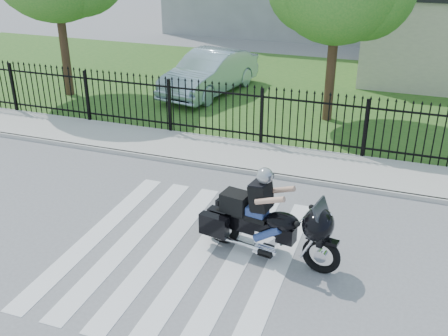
% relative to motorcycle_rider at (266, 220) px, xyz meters
% --- Properties ---
extents(ground, '(120.00, 120.00, 0.00)m').
position_rel_motorcycle_rider_xyz_m(ground, '(-1.65, -0.50, -0.81)').
color(ground, slate).
rests_on(ground, ground).
extents(crosswalk, '(5.00, 5.50, 0.01)m').
position_rel_motorcycle_rider_xyz_m(crosswalk, '(-1.65, -0.50, -0.80)').
color(crosswalk, silver).
rests_on(crosswalk, ground).
extents(sidewalk, '(40.00, 2.00, 0.12)m').
position_rel_motorcycle_rider_xyz_m(sidewalk, '(-1.65, 4.50, -0.75)').
color(sidewalk, '#ADAAA3').
rests_on(sidewalk, ground).
extents(curb, '(40.00, 0.12, 0.12)m').
position_rel_motorcycle_rider_xyz_m(curb, '(-1.65, 3.50, -0.75)').
color(curb, '#ADAAA3').
rests_on(curb, ground).
extents(grass_strip, '(40.00, 12.00, 0.02)m').
position_rel_motorcycle_rider_xyz_m(grass_strip, '(-1.65, 11.50, -0.80)').
color(grass_strip, '#28561D').
rests_on(grass_strip, ground).
extents(iron_fence, '(26.00, 0.04, 1.80)m').
position_rel_motorcycle_rider_xyz_m(iron_fence, '(-1.65, 5.50, 0.09)').
color(iron_fence, black).
rests_on(iron_fence, ground).
extents(motorcycle_rider, '(2.97, 1.30, 1.98)m').
position_rel_motorcycle_rider_xyz_m(motorcycle_rider, '(0.00, 0.00, 0.00)').
color(motorcycle_rider, black).
rests_on(motorcycle_rider, ground).
extents(parked_car, '(2.65, 5.22, 1.64)m').
position_rel_motorcycle_rider_xyz_m(parked_car, '(-5.03, 10.00, 0.03)').
color(parked_car, '#A0BBC9').
rests_on(parked_car, grass_strip).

